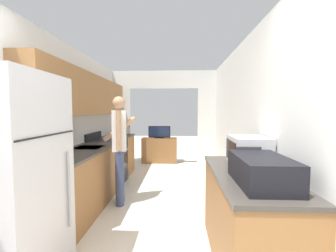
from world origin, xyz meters
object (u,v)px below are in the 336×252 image
at_px(person, 119,146).
at_px(suitcase, 261,170).
at_px(range_oven, 108,162).
at_px(refrigerator, 10,183).
at_px(tv_cabinet, 160,150).
at_px(television, 159,132).
at_px(microwave, 248,150).
at_px(knife, 116,136).

xyz_separation_m(person, suitcase, (1.57, -1.69, 0.10)).
bearing_deg(person, range_oven, 15.55).
distance_m(range_oven, suitcase, 3.37).
bearing_deg(refrigerator, suitcase, 0.60).
distance_m(range_oven, person, 1.14).
bearing_deg(suitcase, person, 132.83).
xyz_separation_m(range_oven, person, (0.48, -0.93, 0.46)).
relative_size(range_oven, person, 0.61).
bearing_deg(tv_cabinet, television, -90.00).
bearing_deg(microwave, television, 108.24).
relative_size(range_oven, microwave, 2.14).
xyz_separation_m(range_oven, microwave, (2.15, -1.96, 0.59)).
height_order(range_oven, knife, range_oven).
distance_m(range_oven, television, 2.16).
height_order(refrigerator, range_oven, refrigerator).
xyz_separation_m(range_oven, knife, (-0.02, 0.62, 0.45)).
relative_size(person, suitcase, 2.58).
distance_m(person, tv_cabinet, 2.98).
relative_size(tv_cabinet, television, 1.59).
bearing_deg(person, knife, 5.92).
bearing_deg(person, television, -19.49).
bearing_deg(refrigerator, television, 79.73).
bearing_deg(refrigerator, microwave, 17.70).
bearing_deg(refrigerator, knife, 90.87).
bearing_deg(microwave, range_oven, 137.53).
bearing_deg(person, suitcase, -149.05).
distance_m(refrigerator, television, 4.65).
height_order(refrigerator, microwave, refrigerator).
xyz_separation_m(refrigerator, person, (0.45, 1.71, 0.03)).
xyz_separation_m(range_oven, suitcase, (2.05, -2.62, 0.55)).
height_order(refrigerator, suitcase, refrigerator).
bearing_deg(suitcase, microwave, 81.51).
bearing_deg(tv_cabinet, refrigerator, -100.18).
xyz_separation_m(refrigerator, knife, (-0.05, 3.26, 0.02)).
bearing_deg(suitcase, range_oven, 128.05).
distance_m(microwave, knife, 3.37).
xyz_separation_m(television, knife, (-0.88, -1.31, 0.04)).
distance_m(refrigerator, knife, 3.26).
height_order(range_oven, suitcase, suitcase).
relative_size(suitcase, knife, 1.94).
height_order(person, microwave, person).
xyz_separation_m(suitcase, microwave, (0.10, 0.65, 0.04)).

